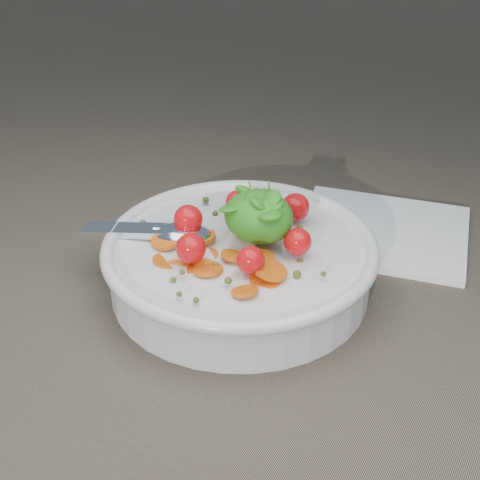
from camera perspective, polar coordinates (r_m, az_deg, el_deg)
The scene contains 3 objects.
ground at distance 0.61m, azimuth 1.83°, elevation -4.50°, with size 6.00×6.00×0.00m, color #726652.
bowl at distance 0.60m, azimuth 0.01°, elevation -1.74°, with size 0.26×0.24×0.10m.
napkin at distance 0.70m, azimuth 11.97°, elevation 0.74°, with size 0.17×0.15×0.01m, color white.
Camera 1 is at (0.22, -0.44, 0.36)m, focal length 50.00 mm.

